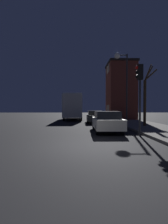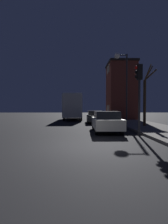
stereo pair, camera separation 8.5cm
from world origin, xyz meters
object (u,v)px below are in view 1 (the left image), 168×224
at_px(streetlamp, 122,71).
at_px(car_near_lane, 107,121).
at_px(bus, 74,105).
at_px(car_mid_lane, 95,117).
at_px(traffic_light, 140,85).
at_px(bare_tree, 146,98).

bearing_deg(streetlamp, car_near_lane, -115.59).
relative_size(streetlamp, bus, 0.73).
bearing_deg(car_mid_lane, streetlamp, -55.43).
bearing_deg(traffic_light, car_near_lane, 134.15).
bearing_deg(car_near_lane, bare_tree, 36.41).
distance_m(traffic_light, bare_tree, 4.90).
distance_m(streetlamp, car_mid_lane, 5.80).
bearing_deg(car_near_lane, bus, 101.75).
bearing_deg(streetlamp, bus, 117.39).
height_order(bare_tree, car_mid_lane, bare_tree).
distance_m(streetlamp, traffic_light, 6.26).
xyz_separation_m(streetlamp, bare_tree, (1.69, -1.46, -2.62)).
relative_size(streetlamp, car_near_lane, 1.58).
bearing_deg(bus, car_mid_lane, -66.70).
relative_size(car_near_lane, car_mid_lane, 1.01).
distance_m(traffic_light, car_mid_lane, 9.49).
bearing_deg(bus, traffic_light, -73.59).
xyz_separation_m(streetlamp, car_mid_lane, (-2.16, 3.13, -4.38)).
distance_m(traffic_light, car_near_lane, 3.30).
relative_size(traffic_light, bus, 0.46).
relative_size(traffic_light, bare_tree, 0.83).
xyz_separation_m(traffic_light, bare_tree, (2.02, 4.44, -0.53)).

